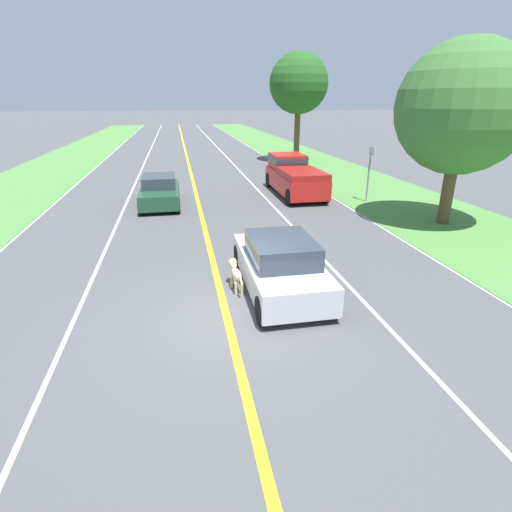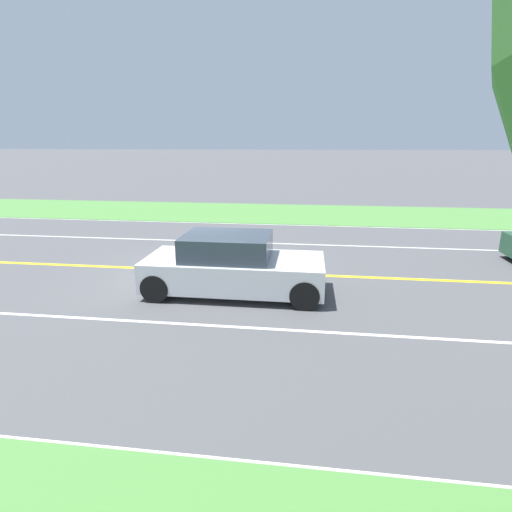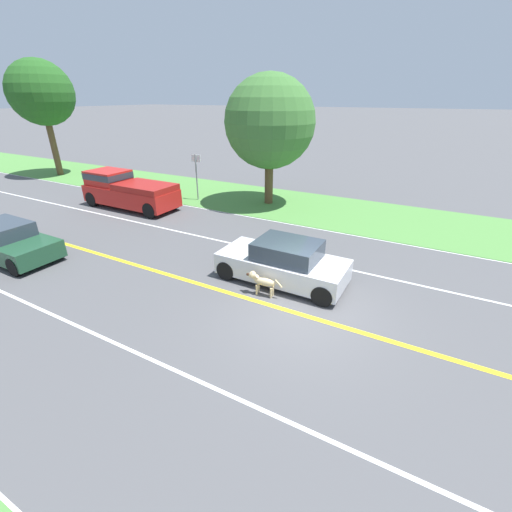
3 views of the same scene
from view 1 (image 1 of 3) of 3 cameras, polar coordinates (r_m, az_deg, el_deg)
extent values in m
plane|color=#4C4C4F|center=(9.44, -4.14, -8.92)|extent=(400.00, 400.00, 0.00)
cube|color=yellow|center=(9.44, -4.14, -8.90)|extent=(0.18, 160.00, 0.01)
cube|color=white|center=(12.27, 30.44, -4.54)|extent=(0.14, 160.00, 0.01)
cube|color=white|center=(10.37, 15.55, -6.73)|extent=(0.10, 160.00, 0.01)
cube|color=white|center=(9.75, -25.34, -10.06)|extent=(0.10, 160.00, 0.01)
cube|color=silver|center=(10.66, 3.36, -1.95)|extent=(1.84, 4.31, 0.71)
cube|color=#2D3842|center=(10.27, 3.67, 0.96)|extent=(1.59, 2.07, 0.57)
cylinder|color=black|center=(12.48, 5.12, 0.55)|extent=(0.22, 0.67, 0.67)
cylinder|color=black|center=(9.52, 10.81, -6.71)|extent=(0.22, 0.67, 0.67)
cylinder|color=black|center=(12.15, -2.47, 0.01)|extent=(0.22, 0.67, 0.67)
cylinder|color=black|center=(9.07, 0.86, -7.78)|extent=(0.22, 0.67, 0.67)
ellipsoid|color=#D1B784|center=(10.53, -2.81, -2.59)|extent=(0.29, 0.71, 0.26)
cylinder|color=#D1B784|center=(10.89, -2.70, -3.51)|extent=(0.08, 0.08, 0.35)
cylinder|color=#D1B784|center=(10.46, -2.04, -4.59)|extent=(0.08, 0.08, 0.35)
cylinder|color=#D1B784|center=(10.86, -3.49, -3.61)|extent=(0.08, 0.08, 0.35)
cylinder|color=#D1B784|center=(10.43, -2.87, -4.69)|extent=(0.08, 0.08, 0.35)
cylinder|color=#D1B784|center=(10.75, -3.20, -1.47)|extent=(0.16, 0.20, 0.19)
sphere|color=#D1B784|center=(10.84, -3.37, -0.90)|extent=(0.26, 0.26, 0.24)
ellipsoid|color=#331E14|center=(10.99, -3.56, -0.68)|extent=(0.12, 0.12, 0.09)
cone|color=tan|center=(10.81, -3.03, -0.45)|extent=(0.08, 0.08, 0.11)
cone|color=tan|center=(10.78, -3.70, -0.52)|extent=(0.08, 0.08, 0.11)
cylinder|color=#D1B784|center=(10.11, -2.18, -3.40)|extent=(0.08, 0.26, 0.26)
cube|color=red|center=(21.76, 5.57, 10.55)|extent=(1.99, 5.62, 0.92)
cube|color=red|center=(23.17, 4.49, 13.37)|extent=(1.75, 2.13, 0.78)
cube|color=#2D3842|center=(23.15, 4.50, 13.65)|extent=(1.77, 2.15, 0.34)
cube|color=maroon|center=(20.54, 6.57, 11.62)|extent=(1.95, 3.20, 0.32)
cylinder|color=black|center=(24.18, 6.14, 10.90)|extent=(0.22, 0.82, 0.82)
cylinder|color=black|center=(20.03, 9.88, 8.53)|extent=(0.22, 0.82, 0.82)
cylinder|color=black|center=(23.72, 1.86, 10.80)|extent=(0.22, 0.82, 0.82)
cylinder|color=black|center=(19.47, 4.81, 8.40)|extent=(0.22, 0.82, 0.82)
cube|color=#1E472D|center=(20.09, -13.54, 8.61)|extent=(1.79, 4.42, 0.66)
cube|color=#2D3842|center=(20.15, -13.68, 10.37)|extent=(1.54, 2.12, 0.53)
cylinder|color=black|center=(18.46, -16.16, 6.68)|extent=(0.22, 0.67, 0.67)
cylinder|color=black|center=(21.91, -15.50, 8.98)|extent=(0.22, 0.67, 0.67)
cylinder|color=black|center=(18.38, -11.13, 7.07)|extent=(0.22, 0.67, 0.67)
cylinder|color=black|center=(21.84, -11.23, 9.30)|extent=(0.22, 0.67, 0.67)
cylinder|color=brown|center=(17.96, 25.76, 8.66)|extent=(0.48, 0.48, 2.89)
sphere|color=#3D7033|center=(17.65, 27.41, 18.27)|extent=(4.91, 4.91, 4.91)
cylinder|color=brown|center=(33.94, 5.87, 17.03)|extent=(0.46, 0.46, 4.49)
sphere|color=#23561E|center=(33.87, 6.13, 23.33)|extent=(4.57, 4.57, 4.57)
cylinder|color=gray|center=(20.64, 15.79, 11.14)|extent=(0.08, 0.08, 2.73)
cube|color=white|center=(20.51, 16.25, 14.19)|extent=(0.03, 0.64, 0.40)
camera|label=2|loc=(16.18, 36.09, 13.33)|focal=28.00mm
camera|label=3|loc=(8.82, -67.90, 15.41)|focal=24.00mm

